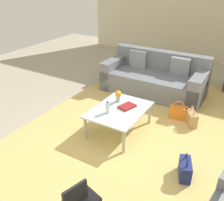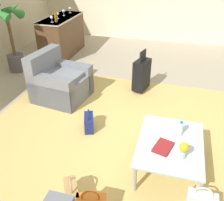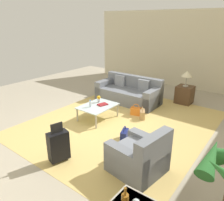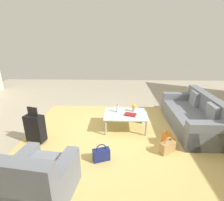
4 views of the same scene
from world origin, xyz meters
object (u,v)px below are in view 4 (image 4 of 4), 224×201
(couch, at_px, (195,117))
(armchair, at_px, (38,183))
(suitcase_black, at_px, (35,128))
(flower_vase, at_px, (134,107))
(coffee_table_book, at_px, (130,114))
(handbag_white, at_px, (144,117))
(handbag_tan, at_px, (167,147))
(handbag_navy, at_px, (101,154))
(coffee_table, at_px, (125,115))
(water_bottle, at_px, (117,109))
(handbag_orange, at_px, (168,140))

(couch, xyz_separation_m, armchair, (3.11, 2.27, 0.00))
(suitcase_black, bearing_deg, flower_vase, -159.05)
(coffee_table_book, height_order, handbag_white, coffee_table_book)
(couch, bearing_deg, handbag_tan, 48.20)
(couch, xyz_separation_m, handbag_white, (1.25, -0.30, -0.17))
(handbag_navy, bearing_deg, coffee_table_book, -117.57)
(coffee_table, relative_size, water_bottle, 5.20)
(flower_vase, bearing_deg, water_bottle, 6.79)
(armchair, xyz_separation_m, coffee_table_book, (-1.43, -2.09, 0.13))
(suitcase_black, height_order, handbag_navy, suitcase_black)
(couch, relative_size, water_bottle, 10.74)
(coffee_table_book, bearing_deg, armchair, 71.92)
(handbag_orange, xyz_separation_m, handbag_white, (0.35, -1.13, 0.00))
(coffee_table_book, height_order, suitcase_black, suitcase_black)
(suitcase_black, bearing_deg, handbag_tan, 174.06)
(flower_vase, height_order, handbag_tan, flower_vase)
(handbag_navy, bearing_deg, handbag_tan, -168.14)
(armchair, height_order, handbag_white, armchair)
(coffee_table_book, relative_size, handbag_white, 0.76)
(water_bottle, xyz_separation_m, handbag_tan, (-1.02, 1.09, -0.38))
(couch, bearing_deg, flower_vase, -1.81)
(couch, bearing_deg, coffee_table, 3.18)
(couch, bearing_deg, armchair, 36.15)
(armchair, relative_size, flower_vase, 4.96)
(couch, height_order, handbag_navy, couch)
(coffee_table_book, relative_size, flower_vase, 1.34)
(coffee_table_book, relative_size, handbag_navy, 0.76)
(couch, xyz_separation_m, suitcase_black, (3.80, 0.80, 0.06))
(coffee_table_book, height_order, handbag_orange, coffee_table_book)
(water_bottle, height_order, suitcase_black, suitcase_black)
(water_bottle, bearing_deg, coffee_table, 153.43)
(water_bottle, bearing_deg, armchair, 63.95)
(coffee_table_book, xyz_separation_m, handbag_tan, (-0.70, 0.91, -0.30))
(couch, height_order, water_bottle, couch)
(couch, relative_size, handbag_navy, 6.12)
(suitcase_black, xyz_separation_m, handbag_tan, (-2.82, 0.29, -0.23))
(handbag_orange, bearing_deg, handbag_navy, 21.01)
(armchair, xyz_separation_m, handbag_white, (-1.86, -2.57, -0.17))
(flower_vase, xyz_separation_m, handbag_white, (-0.33, -0.25, -0.41))
(armchair, height_order, coffee_table_book, armchair)
(coffee_table, height_order, flower_vase, flower_vase)
(coffee_table_book, distance_m, suitcase_black, 2.21)
(couch, xyz_separation_m, flower_vase, (1.58, -0.05, 0.24))
(coffee_table, relative_size, handbag_white, 2.96)
(coffee_table, relative_size, handbag_navy, 2.96)
(coffee_table, height_order, handbag_white, coffee_table)
(armchair, bearing_deg, flower_vase, -123.40)
(suitcase_black, height_order, handbag_tan, suitcase_black)
(coffee_table, distance_m, handbag_white, 0.72)
(couch, height_order, coffee_table_book, couch)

